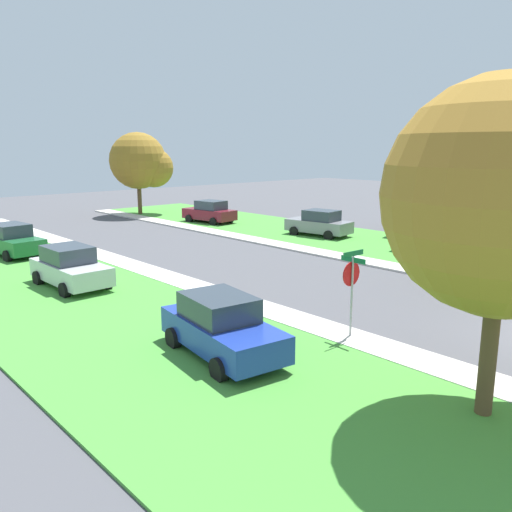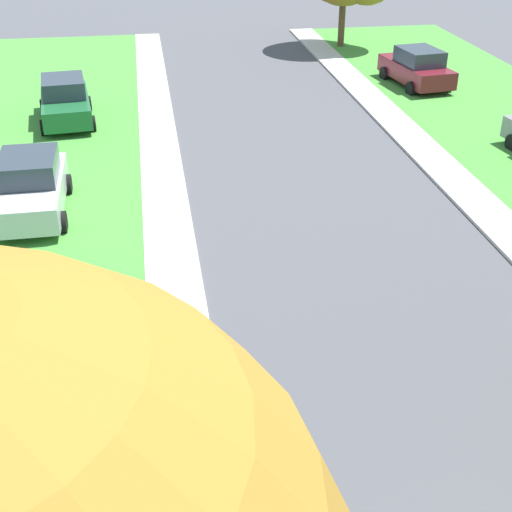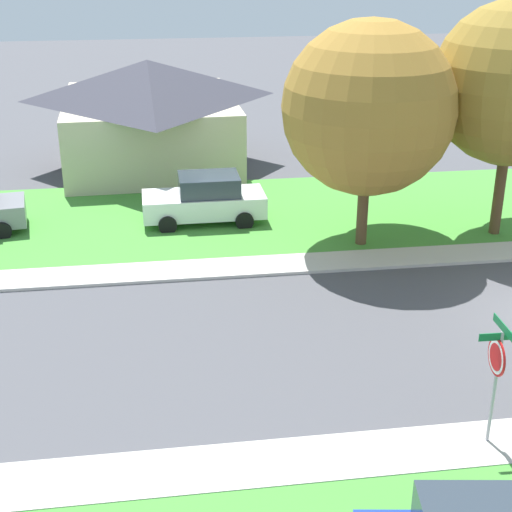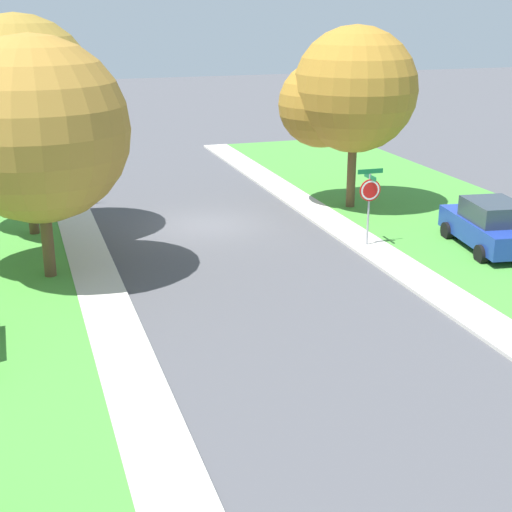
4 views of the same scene
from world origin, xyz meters
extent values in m
cube|color=beige|center=(-4.70, 12.00, 0.05)|extent=(1.40, 56.00, 0.10)
cylinder|color=#9E9EA3|center=(-4.64, 4.33, 1.30)|extent=(0.07, 0.07, 2.60)
cylinder|color=red|center=(-4.64, 4.38, 2.05)|extent=(0.76, 0.06, 0.76)
cylinder|color=white|center=(-4.64, 4.39, 2.05)|extent=(0.67, 0.03, 0.67)
cylinder|color=red|center=(-4.64, 4.40, 2.05)|extent=(0.55, 0.02, 0.55)
cube|color=#146B38|center=(-4.64, 4.33, 2.69)|extent=(0.92, 0.05, 0.16)
cube|color=#146B38|center=(-4.64, 4.33, 2.50)|extent=(0.05, 0.92, 0.16)
cube|color=maroon|center=(7.30, 27.10, 0.70)|extent=(2.36, 4.50, 0.76)
cube|color=#2D3842|center=(7.32, 26.90, 1.42)|extent=(1.87, 2.30, 0.68)
cylinder|color=black|center=(6.23, 28.30, 0.32)|extent=(0.32, 0.67, 0.64)
cylinder|color=black|center=(8.01, 28.54, 0.32)|extent=(0.32, 0.67, 0.64)
cylinder|color=black|center=(6.58, 25.66, 0.32)|extent=(0.32, 0.67, 0.64)
cylinder|color=black|center=(8.37, 25.90, 0.32)|extent=(0.32, 0.67, 0.64)
cube|color=silver|center=(-8.54, 15.91, 0.70)|extent=(1.88, 4.33, 0.76)
cube|color=#2D3842|center=(-8.54, 16.11, 1.42)|extent=(1.64, 2.13, 0.68)
cylinder|color=black|center=(-7.61, 14.59, 0.32)|extent=(0.25, 0.64, 0.64)
cylinder|color=black|center=(-7.66, 17.26, 0.32)|extent=(0.25, 0.64, 0.64)
cylinder|color=black|center=(-9.46, 17.22, 0.32)|extent=(0.25, 0.64, 0.64)
cube|color=#1E6033|center=(-8.19, 24.26, 0.70)|extent=(2.25, 4.47, 0.76)
cube|color=#2D3842|center=(-8.21, 24.46, 1.42)|extent=(1.81, 2.26, 0.68)
cylinder|color=black|center=(-7.16, 23.03, 0.32)|extent=(0.31, 0.66, 0.64)
cylinder|color=black|center=(-8.95, 22.84, 0.32)|extent=(0.31, 0.66, 0.64)
cylinder|color=black|center=(-7.44, 25.68, 0.32)|extent=(0.31, 0.66, 0.64)
cylinder|color=black|center=(-9.23, 25.49, 0.32)|extent=(0.31, 0.66, 0.64)
cylinder|color=black|center=(-7.38, 7.06, 0.32)|extent=(0.33, 0.67, 0.64)
cylinder|color=brown|center=(5.95, 35.24, 1.48)|extent=(0.36, 0.36, 2.96)
camera|label=1|loc=(-17.13, -5.00, 5.84)|focal=36.58mm
camera|label=2|loc=(-5.00, -3.48, 9.09)|focal=49.08mm
camera|label=3|loc=(-16.43, 10.74, 9.59)|focal=52.95mm
camera|label=4|loc=(6.70, 26.39, 8.03)|focal=51.91mm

